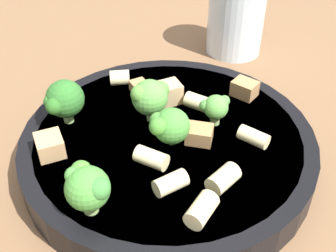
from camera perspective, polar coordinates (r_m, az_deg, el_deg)
name	(u,v)px	position (r m, az deg, el deg)	size (l,w,h in m)	color
ground_plane	(168,159)	(0.43, 0.00, -4.52)	(2.00, 2.00, 0.00)	brown
pasta_bowl	(168,145)	(0.42, 0.00, -2.55)	(0.29, 0.29, 0.03)	black
broccoli_floret_0	(88,187)	(0.33, -10.82, -8.11)	(0.04, 0.04, 0.04)	#93B766
broccoli_floret_1	(168,126)	(0.38, -0.05, 0.00)	(0.03, 0.04, 0.04)	#9EC175
broccoli_floret_2	(150,97)	(0.41, -2.51, 4.00)	(0.04, 0.04, 0.05)	#93B766
broccoli_floret_3	(64,99)	(0.42, -13.91, 3.53)	(0.04, 0.04, 0.05)	#84AD60
broccoli_floret_4	(215,107)	(0.41, 6.44, 2.59)	(0.02, 0.03, 0.03)	#93B766
rigatoni_0	(87,174)	(0.36, -10.95, -6.38)	(0.02, 0.02, 0.02)	beige
rigatoni_1	(223,179)	(0.36, 7.49, -7.12)	(0.02, 0.02, 0.03)	beige
rigatoni_2	(120,78)	(0.48, -6.54, 6.52)	(0.02, 0.02, 0.02)	beige
rigatoni_3	(199,103)	(0.44, 4.17, 3.19)	(0.02, 0.02, 0.03)	beige
rigatoni_4	(254,137)	(0.40, 11.51, -1.45)	(0.01, 0.01, 0.03)	beige
rigatoni_5	(197,211)	(0.33, 3.90, -11.39)	(0.02, 0.02, 0.03)	beige
rigatoni_6	(171,183)	(0.35, 0.36, -7.73)	(0.02, 0.02, 0.03)	beige
rigatoni_7	(151,158)	(0.37, -2.28, -4.36)	(0.02, 0.02, 0.03)	beige
chicken_chunk_0	(245,89)	(0.46, 10.33, 5.01)	(0.03, 0.02, 0.02)	#A87A4C
chicken_chunk_1	(139,87)	(0.47, -3.90, 5.27)	(0.02, 0.02, 0.01)	#A87A4C
chicken_chunk_2	(50,147)	(0.40, -15.70, -2.72)	(0.03, 0.02, 0.02)	tan
chicken_chunk_3	(167,93)	(0.45, -0.09, 4.47)	(0.03, 0.02, 0.02)	tan
chicken_chunk_4	(199,134)	(0.40, 4.27, -1.13)	(0.02, 0.02, 0.02)	#A87A4C
drinking_glass	(236,20)	(0.61, 9.14, 14.00)	(0.08, 0.08, 0.11)	silver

